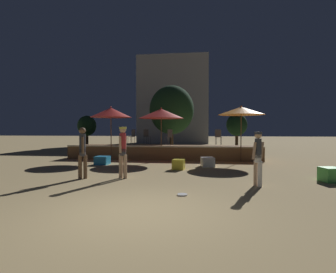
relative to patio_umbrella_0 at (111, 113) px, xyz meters
name	(u,v)px	position (x,y,z in m)	size (l,w,h in m)	color
ground_plane	(133,212)	(3.56, -8.70, -2.62)	(120.00, 120.00, 0.00)	tan
wooden_deck	(164,152)	(2.78, 1.36, -2.26)	(10.87, 2.42, 0.80)	brown
patio_umbrella_0	(111,113)	(0.00, 0.00, 0.00)	(2.24, 2.24, 2.97)	brown
patio_umbrella_1	(241,111)	(6.99, 0.06, 0.04)	(2.39, 2.39, 2.95)	brown
patio_umbrella_2	(161,114)	(2.75, 0.31, -0.06)	(2.46, 2.46, 2.91)	brown
cube_seat_0	(179,164)	(3.98, -2.87, -2.41)	(0.54, 0.54, 0.42)	yellow
cube_seat_1	(208,162)	(5.23, -1.88, -2.41)	(0.66, 0.66, 0.42)	white
cube_seat_2	(331,175)	(9.11, -4.85, -2.39)	(0.66, 0.66, 0.46)	#4CC651
cube_seat_3	(102,160)	(0.18, -1.75, -2.42)	(0.64, 0.64, 0.40)	#2D9EDB
person_0	(258,156)	(6.62, -5.85, -1.72)	(0.43, 0.34, 1.63)	white
person_1	(123,149)	(2.24, -5.11, -1.60)	(0.30, 0.48, 1.80)	tan
person_2	(83,151)	(0.88, -5.36, -1.65)	(0.31, 0.49, 1.77)	brown
bistro_chair_0	(147,135)	(1.54, 2.13, -1.28)	(0.48, 0.48, 0.90)	#2D3338
bistro_chair_1	(169,136)	(3.07, 1.22, -1.28)	(0.48, 0.48, 0.90)	#47474C
bistro_chair_2	(132,135)	(0.63, 2.15, -1.28)	(0.48, 0.48, 0.90)	#47474C
bistro_chair_3	(218,135)	(5.93, 1.71, -1.28)	(0.42, 0.42, 0.90)	#47474C
frisbee_disc	(182,195)	(4.46, -7.21, -2.61)	(0.26, 0.26, 0.03)	white
background_tree_0	(87,126)	(-6.48, 11.15, -0.57)	(1.85, 1.85, 3.08)	#3D2B1C
background_tree_1	(172,110)	(2.56, 7.03, 0.63)	(3.55, 3.55, 5.22)	#3D2B1C
background_tree_2	(237,125)	(8.23, 11.25, -0.50)	(1.92, 1.92, 3.20)	#3D2B1C
distant_building	(173,101)	(1.49, 18.55, 2.67)	(8.55, 3.73, 10.58)	gray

